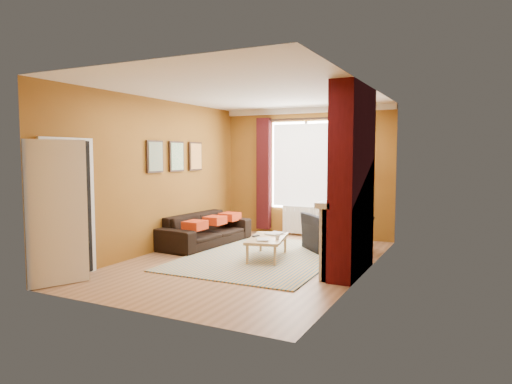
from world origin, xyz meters
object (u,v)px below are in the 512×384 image
at_px(armchair, 336,232).
at_px(floor_lamp, 368,181).
at_px(sofa, 206,229).
at_px(wicker_stool, 327,232).
at_px(coffee_table, 267,239).

height_order(armchair, floor_lamp, floor_lamp).
bearing_deg(armchair, floor_lamp, -158.77).
bearing_deg(sofa, wicker_stool, -56.63).
relative_size(coffee_table, wicker_stool, 2.69).
bearing_deg(wicker_stool, coffee_table, -106.20).
bearing_deg(armchair, coffee_table, 10.49).
relative_size(coffee_table, floor_lamp, 0.77).
height_order(armchair, coffee_table, armchair).
height_order(sofa, armchair, armchair).
bearing_deg(floor_lamp, armchair, -115.61).
distance_m(armchair, floor_lamp, 1.29).
distance_m(armchair, coffee_table, 1.46).
xyz_separation_m(sofa, wicker_stool, (2.12, 1.16, -0.08)).
relative_size(sofa, wicker_stool, 4.61).
height_order(wicker_stool, floor_lamp, floor_lamp).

